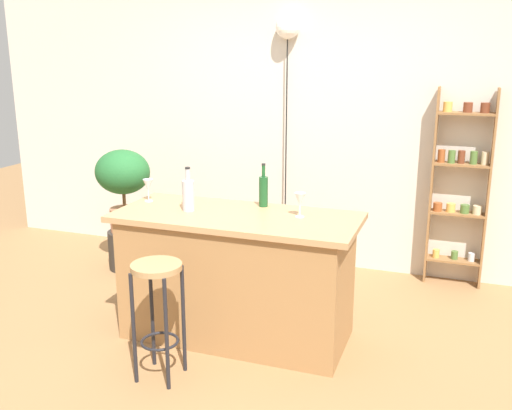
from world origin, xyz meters
TOP-DOWN VIEW (x-y plane):
  - ground at (0.00, 0.00)m, footprint 12.00×12.00m
  - back_wall at (0.00, 1.95)m, footprint 6.40×0.10m
  - kitchen_counter at (0.00, 0.30)m, footprint 1.65×0.71m
  - bar_stool at (-0.25, -0.36)m, footprint 0.30×0.30m
  - spice_shelf at (1.40, 1.81)m, footprint 0.47×0.14m
  - plant_stool at (-1.44, 1.18)m, footprint 0.34×0.34m
  - potted_plant at (-1.44, 1.18)m, footprint 0.50×0.45m
  - bottle_soda_blue at (-0.34, 0.27)m, footprint 0.08×0.08m
  - bottle_spirits_clear at (0.10, 0.56)m, footprint 0.06×0.06m
  - wine_glass_left at (-0.73, 0.41)m, footprint 0.07×0.07m
  - wine_glass_center at (0.42, 0.38)m, footprint 0.07×0.07m
  - pendant_globe_light at (-0.12, 1.84)m, footprint 0.21×0.21m

SIDE VIEW (x-z plane):
  - ground at x=0.00m, z-range 0.00..0.00m
  - plant_stool at x=-1.44m, z-range 0.00..0.36m
  - kitchen_counter at x=0.00m, z-range 0.00..0.89m
  - bar_stool at x=-0.25m, z-range 0.17..0.90m
  - potted_plant at x=-1.44m, z-range 0.46..1.21m
  - spice_shelf at x=1.40m, z-range 0.04..1.71m
  - bottle_soda_blue at x=-0.34m, z-range 0.85..1.15m
  - bottle_spirits_clear at x=0.10m, z-range 0.85..1.16m
  - wine_glass_left at x=-0.73m, z-range 0.92..1.09m
  - wine_glass_center at x=0.42m, z-range 0.92..1.09m
  - back_wall at x=0.00m, z-range 0.00..2.80m
  - pendant_globe_light at x=-0.12m, z-range 0.99..3.23m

